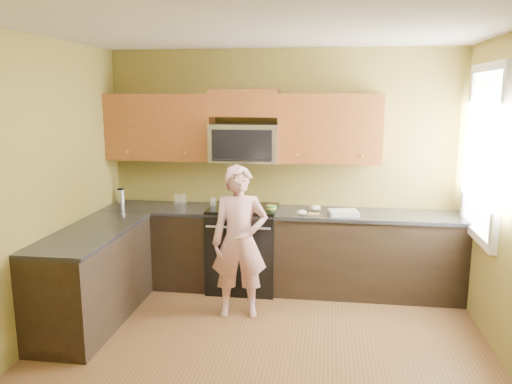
% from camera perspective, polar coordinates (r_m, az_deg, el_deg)
% --- Properties ---
extents(floor, '(4.00, 4.00, 0.00)m').
position_cam_1_polar(floor, '(4.38, 0.17, -19.06)').
color(floor, brown).
rests_on(floor, ground).
extents(ceiling, '(4.00, 4.00, 0.00)m').
position_cam_1_polar(ceiling, '(3.82, 0.19, 18.63)').
color(ceiling, white).
rests_on(ceiling, ground).
extents(wall_back, '(4.00, 0.00, 4.00)m').
position_cam_1_polar(wall_back, '(5.84, 2.93, 2.69)').
color(wall_back, olive).
rests_on(wall_back, ground).
extents(wall_front, '(4.00, 0.00, 4.00)m').
position_cam_1_polar(wall_front, '(2.01, -8.05, -13.88)').
color(wall_front, olive).
rests_on(wall_front, ground).
extents(wall_left, '(0.00, 4.00, 4.00)m').
position_cam_1_polar(wall_left, '(4.60, -25.32, -0.62)').
color(wall_left, olive).
rests_on(wall_left, ground).
extents(cabinet_back_run, '(4.00, 0.60, 0.88)m').
position_cam_1_polar(cabinet_back_run, '(5.75, 2.56, -6.75)').
color(cabinet_back_run, black).
rests_on(cabinet_back_run, floor).
extents(cabinet_left_run, '(0.60, 1.60, 0.88)m').
position_cam_1_polar(cabinet_left_run, '(5.19, -18.01, -9.28)').
color(cabinet_left_run, black).
rests_on(cabinet_left_run, floor).
extents(countertop_back, '(4.00, 0.62, 0.04)m').
position_cam_1_polar(countertop_back, '(5.62, 2.59, -2.31)').
color(countertop_back, black).
rests_on(countertop_back, cabinet_back_run).
extents(countertop_left, '(0.62, 1.60, 0.04)m').
position_cam_1_polar(countertop_left, '(5.05, -18.22, -4.39)').
color(countertop_left, black).
rests_on(countertop_left, cabinet_left_run).
extents(stove, '(0.76, 0.65, 0.95)m').
position_cam_1_polar(stove, '(5.77, -1.44, -6.32)').
color(stove, black).
rests_on(stove, floor).
extents(microwave, '(0.76, 0.40, 0.42)m').
position_cam_1_polar(microwave, '(5.68, -1.28, 3.49)').
color(microwave, silver).
rests_on(microwave, wall_back).
extents(upper_cab_left, '(1.22, 0.33, 0.75)m').
position_cam_1_polar(upper_cab_left, '(5.95, -10.69, 3.65)').
color(upper_cab_left, brown).
rests_on(upper_cab_left, wall_back).
extents(upper_cab_right, '(1.12, 0.33, 0.75)m').
position_cam_1_polar(upper_cab_right, '(5.63, 8.27, 3.32)').
color(upper_cab_right, brown).
rests_on(upper_cab_right, wall_back).
extents(upper_cab_over_mw, '(0.76, 0.33, 0.30)m').
position_cam_1_polar(upper_cab_over_mw, '(5.66, -1.25, 10.07)').
color(upper_cab_over_mw, brown).
rests_on(upper_cab_over_mw, wall_back).
extents(window, '(0.06, 1.06, 1.66)m').
position_cam_1_polar(window, '(5.19, 24.47, 4.02)').
color(window, white).
rests_on(window, wall_right).
extents(woman, '(0.61, 0.45, 1.52)m').
position_cam_1_polar(woman, '(4.99, -1.87, -5.66)').
color(woman, '#DC6E75').
rests_on(woman, floor).
extents(frying_pan, '(0.33, 0.51, 0.06)m').
position_cam_1_polar(frying_pan, '(5.41, -1.35, -2.28)').
color(frying_pan, black).
rests_on(frying_pan, stove).
extents(butter_tub, '(0.15, 0.15, 0.08)m').
position_cam_1_polar(butter_tub, '(5.57, 1.76, -2.20)').
color(butter_tub, yellow).
rests_on(butter_tub, countertop_back).
extents(toast_slice, '(0.13, 0.13, 0.01)m').
position_cam_1_polar(toast_slice, '(5.44, 6.53, -2.50)').
color(toast_slice, '#B27F47').
rests_on(toast_slice, countertop_back).
extents(napkin_a, '(0.14, 0.14, 0.06)m').
position_cam_1_polar(napkin_a, '(5.39, 5.21, -2.35)').
color(napkin_a, silver).
rests_on(napkin_a, countertop_back).
extents(napkin_b, '(0.13, 0.14, 0.07)m').
position_cam_1_polar(napkin_b, '(5.61, 6.76, -1.83)').
color(napkin_b, silver).
rests_on(napkin_b, countertop_back).
extents(dish_towel, '(0.34, 0.29, 0.05)m').
position_cam_1_polar(dish_towel, '(5.47, 9.90, -2.34)').
color(dish_towel, silver).
rests_on(dish_towel, countertop_back).
extents(travel_mug, '(0.10, 0.10, 0.18)m').
position_cam_1_polar(travel_mug, '(6.21, -15.02, -1.20)').
color(travel_mug, silver).
rests_on(travel_mug, countertop_back).
extents(glass_a, '(0.08, 0.08, 0.12)m').
position_cam_1_polar(glass_a, '(5.99, -8.93, -0.80)').
color(glass_a, silver).
rests_on(glass_a, countertop_back).
extents(glass_b, '(0.09, 0.09, 0.12)m').
position_cam_1_polar(glass_b, '(5.99, -8.22, -0.78)').
color(glass_b, silver).
rests_on(glass_b, countertop_back).
extents(glass_c, '(0.08, 0.08, 0.12)m').
position_cam_1_polar(glass_c, '(5.72, -4.91, -1.27)').
color(glass_c, silver).
rests_on(glass_c, countertop_back).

